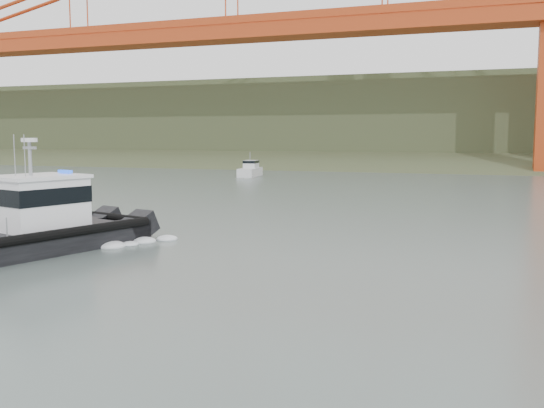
{
  "coord_description": "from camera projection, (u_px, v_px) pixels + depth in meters",
  "views": [
    {
      "loc": [
        10.72,
        -18.61,
        5.35
      ],
      "look_at": [
        1.78,
        6.18,
        2.4
      ],
      "focal_mm": 40.0,
      "sensor_mm": 36.0,
      "label": 1
    }
  ],
  "objects": [
    {
      "name": "motorboat",
      "position": [
        250.0,
        170.0,
        81.61
      ],
      "size": [
        2.78,
        6.32,
        3.36
      ],
      "rotation": [
        0.0,
        0.0,
        0.12
      ],
      "color": "silver",
      "rests_on": "ground"
    },
    {
      "name": "patrol_boat",
      "position": [
        32.0,
        223.0,
        28.1
      ],
      "size": [
        7.09,
        11.95,
        5.46
      ],
      "rotation": [
        0.0,
        0.0,
        -0.29
      ],
      "color": "black",
      "rests_on": "ground"
    },
    {
      "name": "headlands",
      "position": [
        442.0,
        129.0,
        138.16
      ],
      "size": [
        500.0,
        105.36,
        27.12
      ],
      "color": "#303E23",
      "rests_on": "ground"
    },
    {
      "name": "ground",
      "position": [
        166.0,
        287.0,
        21.61
      ],
      "size": [
        400.0,
        400.0,
        0.0
      ],
      "primitive_type": "plane",
      "color": "#4D5B57",
      "rests_on": "ground"
    }
  ]
}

